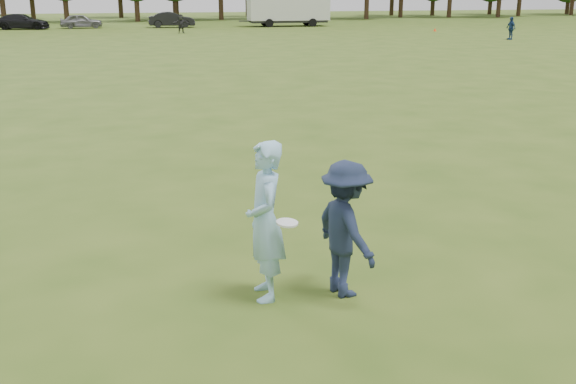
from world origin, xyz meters
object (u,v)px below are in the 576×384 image
at_px(cargo_trailer, 288,8).
at_px(defender, 346,229).
at_px(player_far_d, 181,24).
at_px(car_d, 22,22).
at_px(player_far_b, 511,28).
at_px(thrower, 265,221).
at_px(car_f, 172,20).
at_px(car_e, 81,21).
at_px(field_cone, 435,30).

bearing_deg(cargo_trailer, defender, -102.36).
relative_size(player_far_d, car_d, 0.33).
distance_m(player_far_b, cargo_trailer, 24.37).
bearing_deg(thrower, car_f, 178.31).
distance_m(car_e, car_f, 8.54).
relative_size(car_d, car_e, 1.23).
xyz_separation_m(player_far_d, field_cone, (22.27, -2.55, -0.64)).
relative_size(defender, field_cone, 5.94).
relative_size(thrower, player_far_b, 1.23).
height_order(car_e, car_f, car_f).
relative_size(car_d, car_f, 1.09).
relative_size(car_e, field_cone, 13.07).
bearing_deg(car_f, cargo_trailer, -90.75).
distance_m(defender, player_far_b, 46.61).
height_order(player_far_d, car_e, player_far_d).
bearing_deg(player_far_d, thrower, -99.81).
xyz_separation_m(thrower, cargo_trailer, (14.19, 59.95, 0.75)).
distance_m(player_far_d, cargo_trailer, 13.96).
bearing_deg(car_d, car_f, -82.63).
distance_m(defender, player_far_d, 51.98).
bearing_deg(thrower, defender, 83.00).
distance_m(player_far_d, field_cone, 22.42).
height_order(thrower, defender, thrower).
distance_m(car_f, field_cone, 25.15).
bearing_deg(car_e, cargo_trailer, -99.82).
xyz_separation_m(player_far_b, player_far_d, (-23.57, 12.90, -0.04)).
bearing_deg(player_far_b, field_cone, -177.99).
distance_m(thrower, car_f, 60.55).
distance_m(car_d, car_f, 13.76).
bearing_deg(car_e, player_far_b, -131.07).
xyz_separation_m(thrower, car_d, (-11.10, 60.50, -0.33)).
bearing_deg(field_cone, car_e, 159.18).
bearing_deg(cargo_trailer, field_cone, -44.25).
bearing_deg(car_f, player_far_d, -176.51).
bearing_deg(player_far_b, thrower, -39.39).
xyz_separation_m(car_d, car_e, (5.24, 0.56, -0.03)).
bearing_deg(car_f, defender, -179.58).
bearing_deg(car_d, defender, -161.31).
bearing_deg(car_f, field_cone, -114.56).
bearing_deg(defender, player_far_b, -47.31).
height_order(defender, car_e, defender).
bearing_deg(player_far_d, car_d, 141.54).
bearing_deg(cargo_trailer, player_far_b, -59.74).
relative_size(thrower, car_e, 0.52).
relative_size(car_d, field_cone, 16.13).
bearing_deg(player_far_b, car_d, -125.06).
relative_size(field_cone, cargo_trailer, 0.03).
bearing_deg(car_d, car_e, -76.55).
height_order(car_d, car_e, car_d).
bearing_deg(car_e, player_far_d, -143.24).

